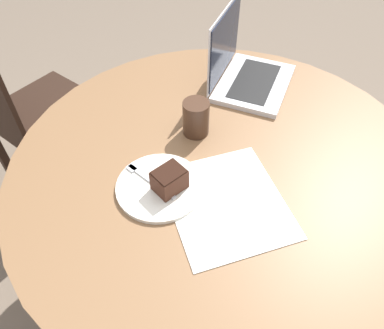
{
  "coord_description": "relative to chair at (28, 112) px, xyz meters",
  "views": [
    {
      "loc": [
        -0.46,
        0.55,
        1.49
      ],
      "look_at": [
        0.02,
        0.09,
        0.76
      ],
      "focal_mm": 35.0,
      "sensor_mm": 36.0,
      "label": 1
    }
  ],
  "objects": [
    {
      "name": "plate",
      "position": [
        -0.85,
        -0.03,
        0.24
      ],
      "size": [
        0.23,
        0.23,
        0.01
      ],
      "color": "silver",
      "rests_on": "dining_table"
    },
    {
      "name": "dining_table",
      "position": [
        -0.89,
        -0.22,
        0.09
      ],
      "size": [
        1.2,
        1.2,
        0.72
      ],
      "color": "brown",
      "rests_on": "ground_plane"
    },
    {
      "name": "coffee_glass",
      "position": [
        -0.75,
        -0.25,
        0.29
      ],
      "size": [
        0.08,
        0.08,
        0.11
      ],
      "color": "#3D2619",
      "rests_on": "dining_table"
    },
    {
      "name": "chair",
      "position": [
        0.0,
        0.0,
        0.0
      ],
      "size": [
        0.48,
        0.48,
        0.95
      ],
      "rotation": [
        0.0,
        0.0,
        3.3
      ],
      "color": "black",
      "rests_on": "ground_plane"
    },
    {
      "name": "cake_slice",
      "position": [
        -0.87,
        -0.04,
        0.28
      ],
      "size": [
        0.07,
        0.08,
        0.06
      ],
      "rotation": [
        0.0,
        0.0,
        1.54
      ],
      "color": "#472619",
      "rests_on": "plate"
    },
    {
      "name": "fork",
      "position": [
        -0.8,
        -0.02,
        0.25
      ],
      "size": [
        0.17,
        0.03,
        0.0
      ],
      "rotation": [
        0.0,
        0.0,
        6.37
      ],
      "color": "silver",
      "rests_on": "plate"
    },
    {
      "name": "ground_plane",
      "position": [
        -0.89,
        -0.22,
        -0.48
      ],
      "size": [
        12.0,
        12.0,
        0.0
      ],
      "primitive_type": "plane",
      "color": "#6B5B4C"
    },
    {
      "name": "paper_document",
      "position": [
        -1.0,
        -0.12,
        0.24
      ],
      "size": [
        0.41,
        0.39,
        0.0
      ],
      "rotation": [
        0.0,
        0.0,
        -0.44
      ],
      "color": "white",
      "rests_on": "dining_table"
    },
    {
      "name": "laptop",
      "position": [
        -0.69,
        -0.55,
        0.28
      ],
      "size": [
        0.34,
        0.37,
        0.25
      ],
      "rotation": [
        0.0,
        0.0,
        8.28
      ],
      "color": "silver",
      "rests_on": "dining_table"
    }
  ]
}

